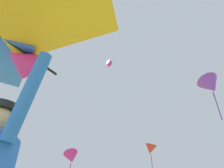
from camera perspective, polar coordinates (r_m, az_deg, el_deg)
name	(u,v)px	position (r m, az deg, el deg)	size (l,w,h in m)	color
held_stunt_kite	(15,40)	(2.10, -22.87, 9.91)	(1.98, 1.24, 0.42)	black
distant_kite_magenta_low_right	(71,158)	(22.01, -10.02, -17.47)	(1.96, 1.79, 3.12)	#DB2393
distant_kite_red_mid_left	(150,149)	(25.19, 9.47, -15.58)	(1.75, 1.62, 2.89)	red
distant_kite_purple_mid_right	(211,86)	(15.23, 23.22, -0.37)	(1.86, 1.74, 3.01)	purple
distant_kite_magenta_high_left	(109,63)	(28.22, -0.70, 5.15)	(0.61, 0.82, 0.91)	#DB2393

